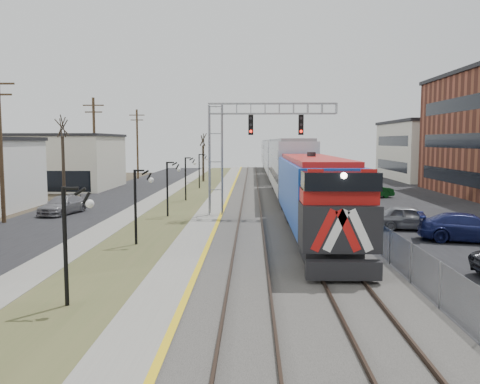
{
  "coord_description": "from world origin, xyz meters",
  "views": [
    {
      "loc": [
        2.11,
        -8.17,
        5.47
      ],
      "look_at": [
        1.42,
        20.4,
        2.6
      ],
      "focal_mm": 38.0,
      "sensor_mm": 36.0,
      "label": 1
    }
  ],
  "objects": [
    {
      "name": "train",
      "position": [
        5.5,
        54.8,
        2.92
      ],
      "size": [
        3.0,
        85.85,
        5.33
      ],
      "color": "#1543B1",
      "rests_on": "ground"
    },
    {
      "name": "car_lot_d",
      "position": [
        13.84,
        19.26,
        0.76
      ],
      "size": [
        5.6,
        3.32,
        1.52
      ],
      "primitive_type": "imported",
      "rotation": [
        0.0,
        0.0,
        1.33
      ],
      "color": "navy",
      "rests_on": "ground"
    },
    {
      "name": "fence",
      "position": [
        8.2,
        35.0,
        0.8
      ],
      "size": [
        0.04,
        120.0,
        1.6
      ],
      "primitive_type": "cube",
      "color": "gray",
      "rests_on": "ground"
    },
    {
      "name": "signal_gantry",
      "position": [
        1.22,
        27.99,
        5.59
      ],
      "size": [
        9.0,
        1.07,
        8.15
      ],
      "color": "gray",
      "rests_on": "ground"
    },
    {
      "name": "platform",
      "position": [
        -1.0,
        35.0,
        0.12
      ],
      "size": [
        2.0,
        120.0,
        0.24
      ],
      "primitive_type": "cube",
      "color": "gray",
      "rests_on": "ground"
    },
    {
      "name": "street_west",
      "position": [
        -11.5,
        35.0,
        0.02
      ],
      "size": [
        7.0,
        120.0,
        0.04
      ],
      "primitive_type": "cube",
      "color": "black",
      "rests_on": "ground"
    },
    {
      "name": "lampposts",
      "position": [
        -4.0,
        18.29,
        2.0
      ],
      "size": [
        0.14,
        62.14,
        4.0
      ],
      "color": "black",
      "rests_on": "ground"
    },
    {
      "name": "platform_edge",
      "position": [
        -0.12,
        35.0,
        0.24
      ],
      "size": [
        0.24,
        120.0,
        0.01
      ],
      "primitive_type": "cube",
      "color": "gold",
      "rests_on": "platform"
    },
    {
      "name": "grass_median",
      "position": [
        -4.0,
        35.0,
        0.03
      ],
      "size": [
        4.0,
        120.0,
        0.06
      ],
      "primitive_type": "cube",
      "color": "#4B522C",
      "rests_on": "ground"
    },
    {
      "name": "utility_poles",
      "position": [
        -14.5,
        25.0,
        5.0
      ],
      "size": [
        0.28,
        80.28,
        10.0
      ],
      "color": "#4C3823",
      "rests_on": "ground"
    },
    {
      "name": "car_street_b",
      "position": [
        -12.05,
        29.1,
        0.68
      ],
      "size": [
        2.84,
        5.01,
        1.37
      ],
      "primitive_type": "imported",
      "rotation": [
        0.0,
        0.0,
        -0.21
      ],
      "color": "gray",
      "rests_on": "ground"
    },
    {
      "name": "sidewalk",
      "position": [
        -7.0,
        35.0,
        0.04
      ],
      "size": [
        2.0,
        120.0,
        0.08
      ],
      "primitive_type": "cube",
      "color": "gray",
      "rests_on": "ground"
    },
    {
      "name": "car_lot_f",
      "position": [
        13.49,
        40.68,
        0.73
      ],
      "size": [
        4.72,
        2.9,
        1.47
      ],
      "primitive_type": "imported",
      "rotation": [
        0.0,
        0.0,
        1.9
      ],
      "color": "#0D4216",
      "rests_on": "ground"
    },
    {
      "name": "car_lot_e",
      "position": [
        11.78,
        22.96,
        0.74
      ],
      "size": [
        4.59,
        2.41,
        1.49
      ],
      "primitive_type": "imported",
      "rotation": [
        0.0,
        0.0,
        1.42
      ],
      "color": "slate",
      "rests_on": "ground"
    },
    {
      "name": "ballast_bed",
      "position": [
        4.0,
        35.0,
        0.1
      ],
      "size": [
        8.0,
        120.0,
        0.2
      ],
      "primitive_type": "cube",
      "color": "#595651",
      "rests_on": "ground"
    },
    {
      "name": "parking_lot",
      "position": [
        16.0,
        35.0,
        0.02
      ],
      "size": [
        16.0,
        120.0,
        0.04
      ],
      "primitive_type": "cube",
      "color": "black",
      "rests_on": "ground"
    },
    {
      "name": "track_far",
      "position": [
        5.5,
        35.0,
        0.28
      ],
      "size": [
        1.58,
        120.0,
        0.15
      ],
      "color": "#2D2119",
      "rests_on": "ballast_bed"
    },
    {
      "name": "bare_trees",
      "position": [
        -12.66,
        38.91,
        2.7
      ],
      "size": [
        12.3,
        42.3,
        5.95
      ],
      "color": "#382D23",
      "rests_on": "ground"
    },
    {
      "name": "track_near",
      "position": [
        2.0,
        35.0,
        0.28
      ],
      "size": [
        1.58,
        120.0,
        0.15
      ],
      "color": "#2D2119",
      "rests_on": "ballast_bed"
    }
  ]
}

